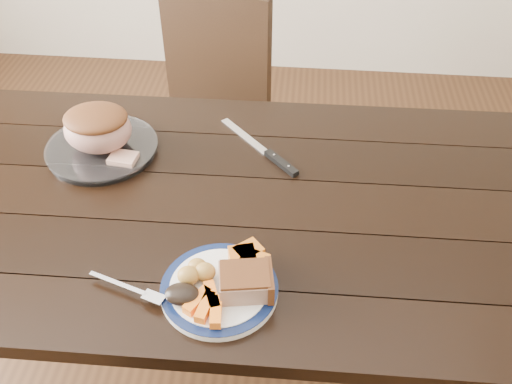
# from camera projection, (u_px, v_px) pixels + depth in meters

# --- Properties ---
(ground) EXTENTS (4.00, 4.00, 0.00)m
(ground) POSITION_uv_depth(u_px,v_px,m) (233.00, 366.00, 1.90)
(ground) COLOR #472B16
(ground) RESTS_ON ground
(dining_table) EXTENTS (1.61, 0.92, 0.75)m
(dining_table) POSITION_uv_depth(u_px,v_px,m) (226.00, 226.00, 1.46)
(dining_table) COLOR black
(dining_table) RESTS_ON ground
(chair_far) EXTENTS (0.53, 0.54, 0.93)m
(chair_far) POSITION_uv_depth(u_px,v_px,m) (205.00, 108.00, 2.11)
(chair_far) COLOR black
(chair_far) RESTS_ON ground
(dinner_plate) EXTENTS (0.24, 0.24, 0.02)m
(dinner_plate) POSITION_uv_depth(u_px,v_px,m) (219.00, 290.00, 1.18)
(dinner_plate) COLOR white
(dinner_plate) RESTS_ON dining_table
(plate_rim) EXTENTS (0.24, 0.24, 0.02)m
(plate_rim) POSITION_uv_depth(u_px,v_px,m) (219.00, 287.00, 1.17)
(plate_rim) COLOR #0C183E
(plate_rim) RESTS_ON dinner_plate
(serving_platter) EXTENTS (0.29, 0.29, 0.02)m
(serving_platter) POSITION_uv_depth(u_px,v_px,m) (102.00, 149.00, 1.53)
(serving_platter) COLOR white
(serving_platter) RESTS_ON dining_table
(pork_slice) EXTENTS (0.12, 0.10, 0.05)m
(pork_slice) POSITION_uv_depth(u_px,v_px,m) (245.00, 282.00, 1.15)
(pork_slice) COLOR tan
(pork_slice) RESTS_ON dinner_plate
(roasted_potatoes) EXTENTS (0.08, 0.07, 0.04)m
(roasted_potatoes) POSITION_uv_depth(u_px,v_px,m) (197.00, 272.00, 1.17)
(roasted_potatoes) COLOR gold
(roasted_potatoes) RESTS_ON dinner_plate
(carrot_batons) EXTENTS (0.08, 0.11, 0.02)m
(carrot_batons) POSITION_uv_depth(u_px,v_px,m) (208.00, 304.00, 1.12)
(carrot_batons) COLOR orange
(carrot_batons) RESTS_ON dinner_plate
(pumpkin_wedges) EXTENTS (0.09, 0.09, 0.04)m
(pumpkin_wedges) POSITION_uv_depth(u_px,v_px,m) (248.00, 259.00, 1.20)
(pumpkin_wedges) COLOR orange
(pumpkin_wedges) RESTS_ON dinner_plate
(dark_mushroom) EXTENTS (0.07, 0.05, 0.03)m
(dark_mushroom) POSITION_uv_depth(u_px,v_px,m) (182.00, 294.00, 1.14)
(dark_mushroom) COLOR black
(dark_mushroom) RESTS_ON dinner_plate
(fork) EXTENTS (0.17, 0.07, 0.00)m
(fork) POSITION_uv_depth(u_px,v_px,m) (132.00, 289.00, 1.17)
(fork) COLOR silver
(fork) RESTS_ON dinner_plate
(roast_joint) EXTENTS (0.18, 0.15, 0.12)m
(roast_joint) POSITION_uv_depth(u_px,v_px,m) (98.00, 129.00, 1.49)
(roast_joint) COLOR tan
(roast_joint) RESTS_ON serving_platter
(cut_slice) EXTENTS (0.08, 0.06, 0.02)m
(cut_slice) POSITION_uv_depth(u_px,v_px,m) (123.00, 159.00, 1.48)
(cut_slice) COLOR tan
(cut_slice) RESTS_ON serving_platter
(carving_knife) EXTENTS (0.23, 0.25, 0.01)m
(carving_knife) POSITION_uv_depth(u_px,v_px,m) (272.00, 156.00, 1.52)
(carving_knife) COLOR silver
(carving_knife) RESTS_ON dining_table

